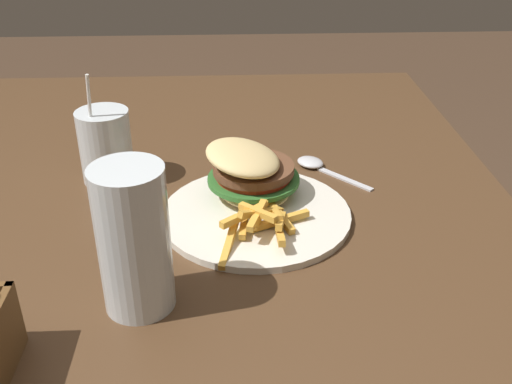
{
  "coord_description": "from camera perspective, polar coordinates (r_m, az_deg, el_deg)",
  "views": [
    {
      "loc": [
        -0.7,
        -0.16,
        1.21
      ],
      "look_at": [
        0.02,
        -0.2,
        0.81
      ],
      "focal_mm": 42.0,
      "sensor_mm": 36.0,
      "label": 1
    }
  ],
  "objects": [
    {
      "name": "juice_glass",
      "position": [
        0.96,
        -14.11,
        4.11
      ],
      "size": [
        0.08,
        0.08,
        0.18
      ],
      "color": "silver",
      "rests_on": "dining_table"
    },
    {
      "name": "spoon",
      "position": [
        0.99,
        5.58,
        2.65
      ],
      "size": [
        0.12,
        0.12,
        0.01
      ],
      "rotation": [
        0.0,
        0.0,
        0.75
      ],
      "color": "silver",
      "rests_on": "dining_table"
    },
    {
      "name": "dining_table",
      "position": [
        0.91,
        -12.42,
        -9.6
      ],
      "size": [
        1.33,
        1.17,
        0.76
      ],
      "color": "#4C331E",
      "rests_on": "ground_plane"
    },
    {
      "name": "meal_plate_near",
      "position": [
        0.86,
        -0.33,
        0.22
      ],
      "size": [
        0.27,
        0.27,
        0.1
      ],
      "color": "silver",
      "rests_on": "dining_table"
    },
    {
      "name": "beer_glass",
      "position": [
        0.67,
        -11.51,
        -4.95
      ],
      "size": [
        0.08,
        0.08,
        0.17
      ],
      "color": "silver",
      "rests_on": "dining_table"
    }
  ]
}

